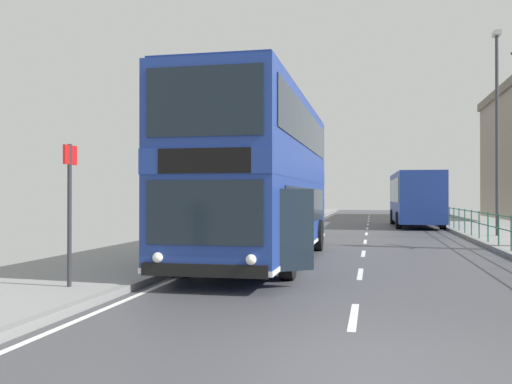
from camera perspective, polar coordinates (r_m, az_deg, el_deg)
name	(u,v)px	position (r m, az deg, el deg)	size (l,w,h in m)	color
ground	(279,360)	(6.44, 2.32, -16.47)	(15.80, 140.00, 0.20)	#424247
double_decker_bus_main	(261,177)	(15.79, 0.54, 1.55)	(3.27, 11.04, 4.51)	navy
background_bus_far_lane	(415,197)	(35.45, 15.68, -0.53)	(2.79, 9.27, 3.20)	navy
pedestrian_railing_far_kerb	(488,222)	(22.57, 22.25, -2.81)	(0.05, 32.07, 1.09)	#236B4C
bus_stop_sign_near	(70,199)	(11.11, -18.18, -0.65)	(0.08, 0.44, 2.65)	#2D2D33
street_lamp_far_side	(497,119)	(26.51, 23.01, 6.78)	(0.28, 0.60, 8.73)	#38383D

